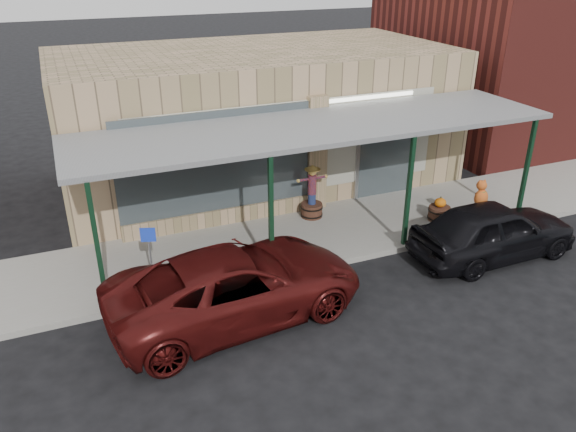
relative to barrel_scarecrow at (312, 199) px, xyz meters
name	(u,v)px	position (x,y,z in m)	size (l,w,h in m)	color
ground	(387,310)	(-0.32, -4.52, -0.67)	(120.00, 120.00, 0.00)	black
sidewalk	(315,235)	(-0.32, -0.92, -0.59)	(40.00, 3.20, 0.15)	gray
storefront	(256,118)	(-0.32, 3.64, 1.42)	(12.00, 6.25, 4.20)	tan
awning	(318,128)	(-0.32, -0.96, 2.34)	(12.00, 3.00, 3.04)	slate
block_buildings_near	(301,54)	(1.69, 4.68, 3.10)	(61.00, 8.00, 8.00)	maroon
barrel_scarecrow	(312,199)	(0.00, 0.00, 0.00)	(0.93, 0.64, 1.54)	#4B2B1E
barrel_pumpkin	(439,212)	(3.16, -1.55, -0.27)	(0.76, 0.76, 0.70)	#4B2B1E
handicap_sign	(150,251)	(-4.78, -2.12, 0.48)	(0.31, 0.12, 1.55)	gray
parked_sedan	(494,230)	(3.28, -3.51, 0.06)	(4.25, 1.99, 1.66)	black
car_maroon	(236,285)	(-3.31, -3.46, 0.07)	(2.45, 5.31, 1.48)	#4A0F0E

